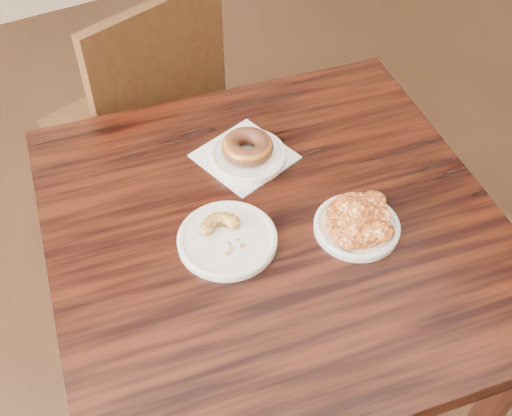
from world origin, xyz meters
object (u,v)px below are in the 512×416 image
apple_fritter (358,218)px  cruller_fragment (227,233)px  cafe_table (272,333)px  chair_far (133,128)px  glazed_donut (248,147)px

apple_fritter → cruller_fragment: apple_fritter is taller
cafe_table → apple_fritter: (0.12, -0.08, 0.41)m
cafe_table → cruller_fragment: 0.41m
apple_fritter → cruller_fragment: size_ratio=1.77×
apple_fritter → cruller_fragment: bearing=159.5°
apple_fritter → cafe_table: bearing=146.2°
chair_far → glazed_donut: size_ratio=8.97×
chair_far → glazed_donut: 0.64m
glazed_donut → cruller_fragment: glazed_donut is taller
cruller_fragment → cafe_table: bearing=-0.2°
cafe_table → chair_far: size_ratio=0.89×
glazed_donut → cruller_fragment: size_ratio=1.15×
chair_far → glazed_donut: chair_far is taller
cafe_table → chair_far: bearing=102.6°
apple_fritter → glazed_donut: bearing=109.4°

